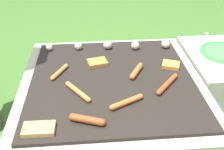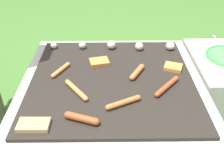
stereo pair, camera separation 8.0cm
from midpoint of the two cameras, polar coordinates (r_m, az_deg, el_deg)
The scene contains 14 objects.
ground_plane at distance 1.61m, azimuth 1.47°, elevation -12.86°, with size 14.00×14.00×0.00m, color #3D6628.
grill at distance 1.47m, azimuth 1.58°, elevation -7.41°, with size 0.93×0.93×0.41m.
side_ledge at distance 1.77m, azimuth 23.98°, elevation -2.59°, with size 0.40×0.54×0.41m.
sausage_front_center at distance 1.40m, azimuth -9.47°, elevation 1.09°, with size 0.08×0.14×0.02m.
sausage_mid_left at distance 1.30m, azimuth 13.63°, elevation -2.42°, with size 0.14×0.16×0.03m.
sausage_back_right at distance 1.37m, azimuth 7.18°, elevation 0.64°, with size 0.09×0.14×0.03m.
sausage_front_left at distance 1.17m, azimuth 4.48°, elevation -6.02°, with size 0.16×0.09×0.03m.
sausage_mid_right at distance 1.25m, azimuth -5.98°, elevation -3.29°, with size 0.12×0.16×0.02m.
sausage_back_left at distance 1.09m, azimuth -4.49°, elevation -9.44°, with size 0.15×0.07×0.03m.
bread_slice_right at distance 1.10m, azimuth -14.68°, elevation -10.52°, with size 0.13×0.08×0.02m.
bread_slice_left at distance 1.46m, azimuth 14.70°, elevation 1.63°, with size 0.11×0.10×0.02m.
bread_slice_center at distance 1.46m, azimuth -1.21°, elevation 2.85°, with size 0.12×0.10×0.02m.
mushroom_row at distance 1.60m, azimuth 3.10°, elevation 6.42°, with size 0.76×0.07×0.05m.
fork_utensil at distance 1.83m, azimuth 23.53°, elevation 6.45°, with size 0.02×0.22×0.01m.
Camera 2 is at (-0.01, -1.11, 1.16)m, focal length 42.00 mm.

